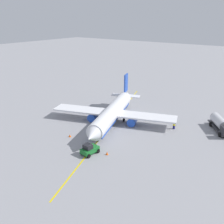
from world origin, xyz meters
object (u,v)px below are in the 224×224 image
at_px(safety_cone_nose, 70,136).
at_px(safety_cone_wingtip, 107,153).
at_px(pushback_tug, 89,149).
at_px(airplane, 113,113).
at_px(fuel_tanker, 221,124).
at_px(refueling_worker, 174,126).

distance_m(safety_cone_nose, safety_cone_wingtip, 11.67).
distance_m(pushback_tug, safety_cone_wingtip, 3.56).
relative_size(airplane, safety_cone_wingtip, 52.88).
relative_size(safety_cone_nose, safety_cone_wingtip, 1.02).
distance_m(fuel_tanker, safety_cone_nose, 35.25).
xyz_separation_m(fuel_tanker, refueling_worker, (5.33, -9.27, -0.89)).
relative_size(refueling_worker, safety_cone_nose, 2.76).
height_order(airplane, safety_cone_nose, airplane).
xyz_separation_m(airplane, refueling_worker, (-5.37, 14.35, -1.85)).
height_order(safety_cone_nose, safety_cone_wingtip, safety_cone_nose).
distance_m(fuel_tanker, refueling_worker, 10.73).
bearing_deg(refueling_worker, pushback_tug, -22.25).
bearing_deg(refueling_worker, safety_cone_wingtip, -16.24).
bearing_deg(pushback_tug, safety_cone_wingtip, 120.51).
relative_size(fuel_tanker, safety_cone_wingtip, 15.21).
height_order(refueling_worker, safety_cone_wingtip, refueling_worker).
distance_m(refueling_worker, safety_cone_nose, 24.83).
bearing_deg(airplane, fuel_tanker, 114.38).
bearing_deg(airplane, refueling_worker, 110.52).
xyz_separation_m(airplane, safety_cone_nose, (12.51, -2.86, -2.36)).
distance_m(airplane, pushback_tug, 16.82).
bearing_deg(safety_cone_wingtip, pushback_tug, -59.49).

